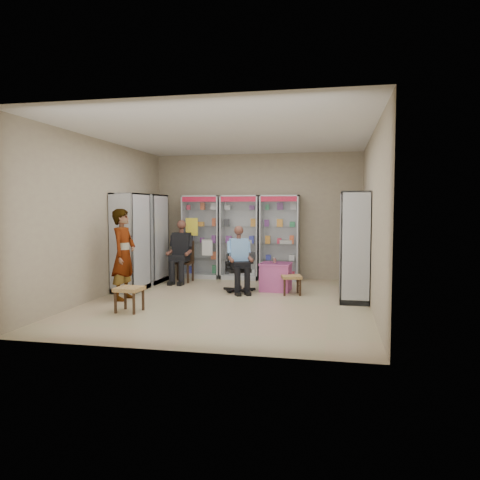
% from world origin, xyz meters
% --- Properties ---
extents(floor, '(6.00, 6.00, 0.00)m').
position_xyz_m(floor, '(0.00, 0.00, 0.00)').
color(floor, tan).
rests_on(floor, ground).
extents(room_shell, '(5.02, 6.02, 3.01)m').
position_xyz_m(room_shell, '(0.00, 0.00, 1.97)').
color(room_shell, tan).
rests_on(room_shell, ground).
extents(cabinet_back_left, '(0.90, 0.50, 2.00)m').
position_xyz_m(cabinet_back_left, '(-1.30, 2.73, 1.00)').
color(cabinet_back_left, '#9EA0A5').
rests_on(cabinet_back_left, floor).
extents(cabinet_back_mid, '(0.90, 0.50, 2.00)m').
position_xyz_m(cabinet_back_mid, '(-0.35, 2.73, 1.00)').
color(cabinet_back_mid, silver).
rests_on(cabinet_back_mid, floor).
extents(cabinet_back_right, '(0.90, 0.50, 2.00)m').
position_xyz_m(cabinet_back_right, '(0.60, 2.73, 1.00)').
color(cabinet_back_right, silver).
rests_on(cabinet_back_right, floor).
extents(cabinet_right_far, '(0.90, 0.50, 2.00)m').
position_xyz_m(cabinet_right_far, '(2.23, 1.60, 1.00)').
color(cabinet_right_far, '#BABCC2').
rests_on(cabinet_right_far, floor).
extents(cabinet_right_near, '(0.90, 0.50, 2.00)m').
position_xyz_m(cabinet_right_near, '(2.23, 0.50, 1.00)').
color(cabinet_right_near, '#B2B4BA').
rests_on(cabinet_right_near, floor).
extents(cabinet_left_far, '(0.90, 0.50, 2.00)m').
position_xyz_m(cabinet_left_far, '(-2.23, 1.80, 1.00)').
color(cabinet_left_far, '#A4A6AB').
rests_on(cabinet_left_far, floor).
extents(cabinet_left_near, '(0.90, 0.50, 2.00)m').
position_xyz_m(cabinet_left_near, '(-2.23, 0.70, 1.00)').
color(cabinet_left_near, '#A6A8AD').
rests_on(cabinet_left_near, floor).
extents(wooden_chair, '(0.42, 0.42, 0.94)m').
position_xyz_m(wooden_chair, '(-1.55, 2.00, 0.47)').
color(wooden_chair, '#331B13').
rests_on(wooden_chair, floor).
extents(seated_customer, '(0.44, 0.60, 1.34)m').
position_xyz_m(seated_customer, '(-1.55, 1.95, 0.67)').
color(seated_customer, black).
rests_on(seated_customer, floor).
extents(office_chair, '(0.71, 0.71, 0.99)m').
position_xyz_m(office_chair, '(-0.02, 1.03, 0.49)').
color(office_chair, black).
rests_on(office_chair, floor).
extents(seated_shopkeeper, '(0.61, 0.69, 1.26)m').
position_xyz_m(seated_shopkeeper, '(-0.02, 0.98, 0.63)').
color(seated_shopkeeper, '#78A7EE').
rests_on(seated_shopkeeper, floor).
extents(pink_trunk, '(0.62, 0.60, 0.57)m').
position_xyz_m(pink_trunk, '(0.70, 1.30, 0.29)').
color(pink_trunk, '#B94A92').
rests_on(pink_trunk, floor).
extents(tea_glass, '(0.07, 0.07, 0.11)m').
position_xyz_m(tea_glass, '(0.67, 1.33, 0.63)').
color(tea_glass, '#571207').
rests_on(tea_glass, pink_trunk).
extents(woven_stool_a, '(0.46, 0.46, 0.38)m').
position_xyz_m(woven_stool_a, '(1.05, 0.92, 0.19)').
color(woven_stool_a, '#A16A44').
rests_on(woven_stool_a, floor).
extents(woven_stool_b, '(0.43, 0.43, 0.41)m').
position_xyz_m(woven_stool_b, '(-1.41, -1.15, 0.20)').
color(woven_stool_b, olive).
rests_on(woven_stool_b, floor).
extents(standing_man, '(0.42, 0.62, 1.69)m').
position_xyz_m(standing_man, '(-1.95, -0.21, 0.84)').
color(standing_man, '#969698').
rests_on(standing_man, floor).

